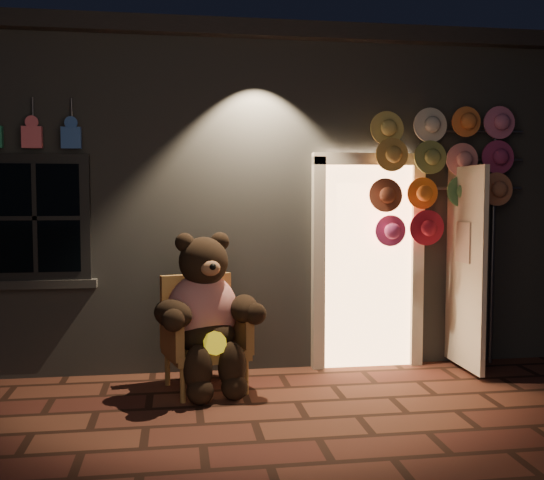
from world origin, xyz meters
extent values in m
plane|color=#552E20|center=(0.00, 0.00, 0.00)|extent=(60.00, 60.00, 0.00)
cube|color=slate|center=(0.00, 4.00, 1.65)|extent=(7.00, 5.00, 3.30)
cube|color=black|center=(0.00, 4.00, 3.38)|extent=(7.30, 5.30, 0.16)
cube|color=black|center=(-1.90, 1.46, 1.55)|extent=(1.00, 0.10, 1.20)
cube|color=black|center=(-1.90, 1.43, 1.55)|extent=(0.82, 0.06, 1.02)
cube|color=slate|center=(-1.90, 1.46, 0.92)|extent=(1.10, 0.14, 0.08)
cube|color=#FEB672|center=(1.35, 1.48, 1.05)|extent=(0.92, 0.10, 2.10)
cube|color=beige|center=(0.83, 1.44, 1.05)|extent=(0.12, 0.12, 2.20)
cube|color=beige|center=(1.87, 1.44, 1.05)|extent=(0.12, 0.12, 2.20)
cube|color=beige|center=(1.35, 1.44, 2.13)|extent=(1.16, 0.12, 0.12)
cube|color=beige|center=(2.25, 1.10, 1.05)|extent=(0.05, 0.80, 2.00)
cube|color=#ED616E|center=(-1.90, 1.38, 2.30)|extent=(0.18, 0.07, 0.20)
cylinder|color=#59595E|center=(-1.90, 1.44, 2.55)|extent=(0.02, 0.02, 0.25)
cube|color=#3057A8|center=(-1.55, 1.38, 2.30)|extent=(0.18, 0.07, 0.20)
cylinder|color=#59595E|center=(-1.55, 1.44, 2.55)|extent=(0.02, 0.02, 0.25)
cube|color=olive|center=(-0.34, 0.88, 0.35)|extent=(0.81, 0.77, 0.10)
cube|color=olive|center=(-0.41, 1.15, 0.69)|extent=(0.67, 0.24, 0.67)
cube|color=olive|center=(-0.64, 0.78, 0.55)|extent=(0.22, 0.58, 0.38)
cube|color=olive|center=(-0.03, 0.94, 0.55)|extent=(0.22, 0.58, 0.38)
cylinder|color=olive|center=(-0.55, 0.54, 0.15)|extent=(0.05, 0.05, 0.31)
cylinder|color=olive|center=(0.01, 0.69, 0.15)|extent=(0.05, 0.05, 0.31)
cylinder|color=olive|center=(-0.68, 1.06, 0.15)|extent=(0.05, 0.05, 0.31)
cylinder|color=olive|center=(-0.13, 1.21, 0.15)|extent=(0.05, 0.05, 0.31)
ellipsoid|color=red|center=(-0.36, 0.92, 0.72)|extent=(0.77, 0.67, 0.69)
ellipsoid|color=black|center=(-0.34, 0.85, 0.52)|extent=(0.64, 0.58, 0.32)
sphere|color=black|center=(-0.35, 0.87, 1.17)|extent=(0.54, 0.54, 0.44)
sphere|color=black|center=(-0.52, 0.86, 1.35)|extent=(0.17, 0.17, 0.17)
sphere|color=black|center=(-0.20, 0.94, 1.35)|extent=(0.17, 0.17, 0.17)
ellipsoid|color=#966644|center=(-0.30, 0.68, 1.13)|extent=(0.20, 0.16, 0.14)
ellipsoid|color=black|center=(-0.63, 0.63, 0.75)|extent=(0.46, 0.51, 0.25)
ellipsoid|color=black|center=(0.01, 0.80, 0.75)|extent=(0.29, 0.47, 0.25)
ellipsoid|color=black|center=(-0.42, 0.53, 0.29)|extent=(0.25, 0.25, 0.43)
ellipsoid|color=black|center=(-0.12, 0.61, 0.29)|extent=(0.25, 0.25, 0.43)
sphere|color=black|center=(-0.40, 0.47, 0.11)|extent=(0.23, 0.23, 0.23)
sphere|color=black|center=(-0.11, 0.55, 0.11)|extent=(0.23, 0.23, 0.23)
cylinder|color=yellow|center=(-0.27, 0.57, 0.50)|extent=(0.23, 0.14, 0.20)
cylinder|color=#59595E|center=(2.68, 1.38, 1.30)|extent=(0.04, 0.04, 2.61)
cylinder|color=#59595E|center=(2.39, 1.36, 2.42)|extent=(1.16, 0.03, 0.03)
cylinder|color=#59595E|center=(2.39, 1.36, 2.13)|extent=(1.16, 0.03, 0.03)
cylinder|color=#59595E|center=(2.39, 1.36, 1.84)|extent=(1.16, 0.03, 0.03)
cylinder|color=#DAC15E|center=(1.50, 1.30, 2.46)|extent=(0.33, 0.11, 0.33)
cylinder|color=beige|center=(1.89, 1.27, 2.46)|extent=(0.33, 0.11, 0.33)
cylinder|color=orange|center=(2.27, 1.24, 2.46)|extent=(0.33, 0.11, 0.33)
cylinder|color=pink|center=(2.66, 1.30, 2.46)|extent=(0.33, 0.11, 0.33)
cylinder|color=#BE9446|center=(1.50, 1.27, 2.13)|extent=(0.33, 0.11, 0.33)
cylinder|color=#8B954B|center=(1.89, 1.24, 2.13)|extent=(0.33, 0.11, 0.33)
cylinder|color=pink|center=(2.27, 1.30, 2.13)|extent=(0.33, 0.11, 0.33)
cylinder|color=#A93269|center=(2.66, 1.27, 2.13)|extent=(0.33, 0.11, 0.33)
cylinder|color=brown|center=(1.50, 1.24, 1.79)|extent=(0.33, 0.11, 0.33)
cylinder|color=orange|center=(1.89, 1.30, 1.79)|extent=(0.33, 0.11, 0.33)
cylinder|color=#5B9657|center=(2.27, 1.27, 1.79)|extent=(0.33, 0.11, 0.33)
cylinder|color=#C77753|center=(2.66, 1.24, 1.79)|extent=(0.33, 0.11, 0.33)
cylinder|color=#D2418B|center=(1.50, 1.30, 1.45)|extent=(0.33, 0.11, 0.33)
cylinder|color=#B41C34|center=(1.89, 1.27, 1.45)|extent=(0.33, 0.11, 0.33)
camera|label=1|loc=(-0.59, -4.81, 1.76)|focal=42.00mm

